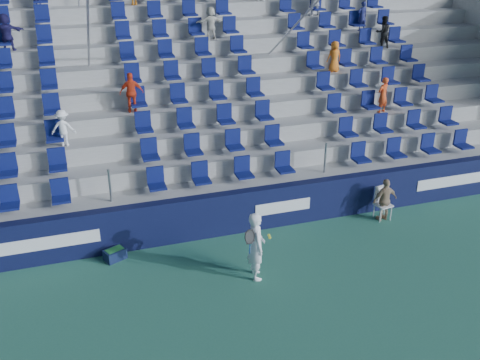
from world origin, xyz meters
TOP-DOWN VIEW (x-y plane):
  - ground at (0.00, 0.00)m, footprint 70.00×70.00m
  - sponsor_wall at (0.00, 3.15)m, footprint 24.00×0.32m
  - grandstand at (-0.00, 8.24)m, footprint 24.00×8.17m
  - tennis_player at (0.01, 0.97)m, footprint 0.69×0.67m
  - line_judge_chair at (4.39, 2.65)m, footprint 0.48×0.50m
  - line_judge at (4.39, 2.50)m, footprint 0.74×0.32m
  - ball_bin at (-3.10, 2.75)m, footprint 0.60×0.52m

SIDE VIEW (x-z plane):
  - ground at x=0.00m, z-range 0.00..0.00m
  - ball_bin at x=-3.10m, z-range 0.01..0.30m
  - line_judge_chair at x=4.39m, z-range 0.07..1.03m
  - sponsor_wall at x=0.00m, z-range 0.00..1.20m
  - line_judge at x=4.39m, z-range 0.00..1.26m
  - tennis_player at x=0.01m, z-range 0.00..1.70m
  - grandstand at x=0.00m, z-range -1.18..5.45m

